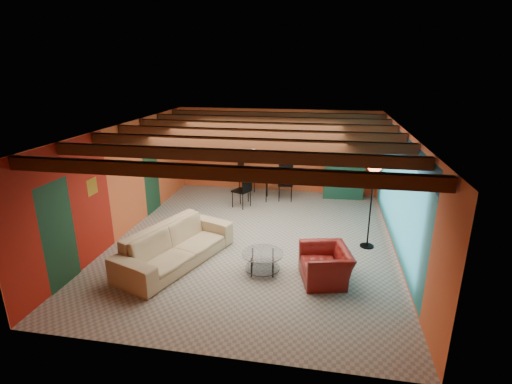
% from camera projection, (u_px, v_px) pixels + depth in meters
% --- Properties ---
extents(room, '(6.52, 8.01, 2.71)m').
position_uv_depth(room, '(255.00, 142.00, 8.75)').
color(room, gray).
rests_on(room, ground).
extents(sofa, '(1.97, 2.96, 0.80)m').
position_uv_depth(sofa, '(176.00, 245.00, 8.18)').
color(sofa, tan).
rests_on(sofa, ground).
extents(armchair, '(1.12, 1.21, 0.67)m').
position_uv_depth(armchair, '(325.00, 265.00, 7.52)').
color(armchair, maroon).
rests_on(armchair, ground).
extents(coffee_table, '(0.95, 0.95, 0.43)m').
position_uv_depth(coffee_table, '(262.00, 262.00, 7.85)').
color(coffee_table, white).
rests_on(coffee_table, ground).
extents(dining_table, '(2.44, 2.44, 1.16)m').
position_uv_depth(dining_table, '(258.00, 181.00, 12.03)').
color(dining_table, white).
rests_on(dining_table, ground).
extents(armoire, '(1.22, 0.65, 2.09)m').
position_uv_depth(armoire, '(345.00, 165.00, 12.14)').
color(armoire, maroon).
rests_on(armoire, ground).
extents(floor_lamp, '(0.46, 0.46, 1.95)m').
position_uv_depth(floor_lamp, '(371.00, 207.00, 8.71)').
color(floor_lamp, black).
rests_on(floor_lamp, ground).
extents(ceiling_fan, '(1.50, 1.50, 0.44)m').
position_uv_depth(ceiling_fan, '(254.00, 143.00, 8.64)').
color(ceiling_fan, '#472614').
rests_on(ceiling_fan, ceiling).
extents(painting, '(1.05, 0.03, 0.65)m').
position_uv_depth(painting, '(249.00, 141.00, 12.72)').
color(painting, black).
rests_on(painting, wall_back).
extents(potted_plant, '(0.51, 0.45, 0.52)m').
position_uv_depth(potted_plant, '(348.00, 123.00, 11.73)').
color(potted_plant, '#26661E').
rests_on(potted_plant, armoire).
extents(vase, '(0.23, 0.23, 0.21)m').
position_uv_depth(vase, '(258.00, 160.00, 11.82)').
color(vase, orange).
rests_on(vase, dining_table).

